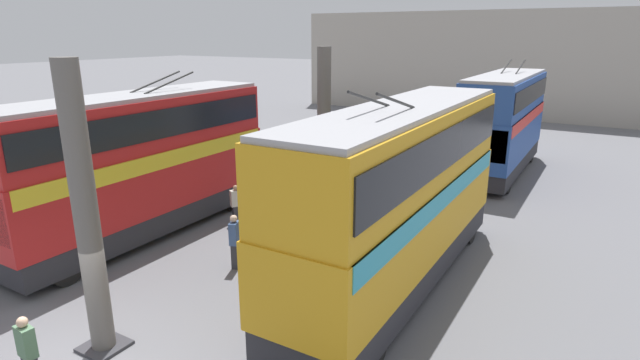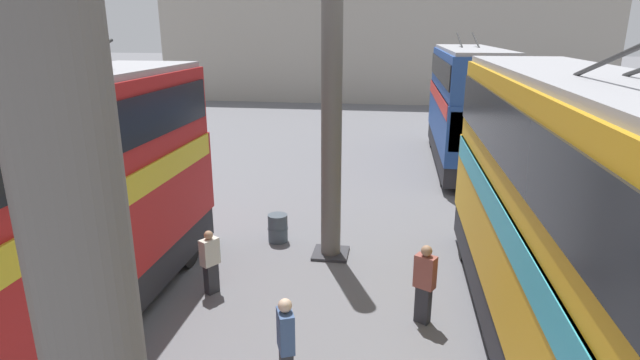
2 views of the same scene
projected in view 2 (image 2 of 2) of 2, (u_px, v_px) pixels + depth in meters
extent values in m
cube|color=#A8A093|center=(378.00, 47.00, 39.37)|extent=(0.50, 36.00, 8.98)
cylinder|color=#605B56|center=(331.00, 136.00, 12.62)|extent=(0.53, 0.53, 6.61)
cube|color=#333338|center=(331.00, 253.00, 13.57)|extent=(0.95, 0.95, 0.08)
cylinder|color=black|center=(550.00, 244.00, 12.93)|extent=(1.09, 0.30, 1.09)
cylinder|color=black|center=(466.00, 239.00, 13.22)|extent=(1.09, 0.30, 1.09)
cube|color=#28282D|center=(555.00, 325.00, 9.14)|extent=(10.80, 2.45, 0.79)
cube|color=gold|center=(566.00, 255.00, 8.73)|extent=(11.02, 2.50, 2.00)
cube|color=teal|center=(572.00, 217.00, 8.52)|extent=(10.69, 2.54, 0.55)
cube|color=gold|center=(583.00, 145.00, 8.15)|extent=(10.91, 2.42, 1.99)
cube|color=black|center=(584.00, 139.00, 8.13)|extent=(10.58, 2.51, 1.09)
cube|color=#9E9EA3|center=(594.00, 79.00, 7.84)|extent=(10.80, 2.25, 0.14)
cube|color=black|center=(505.00, 164.00, 13.83)|extent=(0.12, 2.30, 1.28)
cylinder|color=#282828|center=(609.00, 60.00, 6.49)|extent=(2.35, 0.07, 0.65)
cylinder|color=black|center=(501.00, 175.00, 19.08)|extent=(1.04, 0.30, 1.04)
cylinder|color=black|center=(445.00, 173.00, 19.38)|extent=(1.04, 0.30, 1.04)
cylinder|color=black|center=(475.00, 138.00, 25.47)|extent=(1.04, 0.30, 1.04)
cylinder|color=black|center=(433.00, 137.00, 25.77)|extent=(1.04, 0.30, 1.04)
cube|color=#28282D|center=(462.00, 149.00, 22.47)|extent=(9.56, 2.45, 0.78)
cube|color=#234793|center=(465.00, 116.00, 22.03)|extent=(9.75, 2.50, 2.24)
cube|color=red|center=(467.00, 97.00, 21.79)|extent=(9.46, 2.54, 0.55)
cube|color=#234793|center=(469.00, 71.00, 21.46)|extent=(9.65, 2.42, 1.67)
cube|color=black|center=(469.00, 69.00, 21.44)|extent=(9.36, 2.51, 0.92)
cube|color=#9E9EA3|center=(471.00, 49.00, 21.20)|extent=(9.56, 2.25, 0.14)
cube|color=black|center=(483.00, 133.00, 17.41)|extent=(0.12, 2.30, 1.43)
cylinder|color=#282828|center=(476.00, 40.00, 22.20)|extent=(2.35, 0.07, 0.65)
cylinder|color=#282828|center=(460.00, 40.00, 22.30)|extent=(2.35, 0.07, 0.65)
cylinder|color=black|center=(186.00, 246.00, 12.82)|extent=(1.07, 0.30, 1.07)
cylinder|color=black|center=(111.00, 241.00, 13.12)|extent=(1.07, 0.30, 1.07)
cube|color=#28282D|center=(55.00, 316.00, 9.44)|extent=(10.35, 2.45, 0.79)
cube|color=red|center=(43.00, 245.00, 9.02)|extent=(10.56, 2.50, 2.13)
cube|color=yellow|center=(35.00, 204.00, 8.79)|extent=(10.24, 2.54, 0.55)
cube|color=red|center=(24.00, 141.00, 8.45)|extent=(10.45, 2.42, 1.74)
cube|color=black|center=(23.00, 136.00, 8.43)|extent=(10.14, 2.51, 0.96)
cube|color=#9E9EA3|center=(14.00, 85.00, 8.18)|extent=(10.35, 2.25, 0.14)
cylinder|color=#282828|center=(79.00, 58.00, 9.27)|extent=(2.35, 0.07, 0.65)
cylinder|color=#282828|center=(45.00, 57.00, 9.37)|extent=(2.35, 0.07, 0.65)
cube|color=#3D5684|center=(286.00, 331.00, 8.15)|extent=(0.48, 0.38, 0.71)
sphere|color=beige|center=(285.00, 305.00, 8.02)|extent=(0.23, 0.23, 0.23)
cube|color=#2D2D33|center=(211.00, 278.00, 11.55)|extent=(0.36, 0.33, 0.72)
cube|color=beige|center=(210.00, 252.00, 11.35)|extent=(0.48, 0.43, 0.62)
sphere|color=#A37A5B|center=(208.00, 235.00, 11.23)|extent=(0.20, 0.20, 0.20)
cube|color=#2D2D33|center=(423.00, 304.00, 10.37)|extent=(0.32, 0.36, 0.81)
cube|color=#934C42|center=(425.00, 272.00, 10.15)|extent=(0.41, 0.48, 0.70)
sphere|color=#A37A5B|center=(427.00, 251.00, 10.01)|extent=(0.23, 0.23, 0.23)
cylinder|color=#424C56|center=(278.00, 228.00, 14.33)|extent=(0.56, 0.56, 0.81)
cylinder|color=#424C56|center=(278.00, 228.00, 14.33)|extent=(0.59, 0.59, 0.04)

